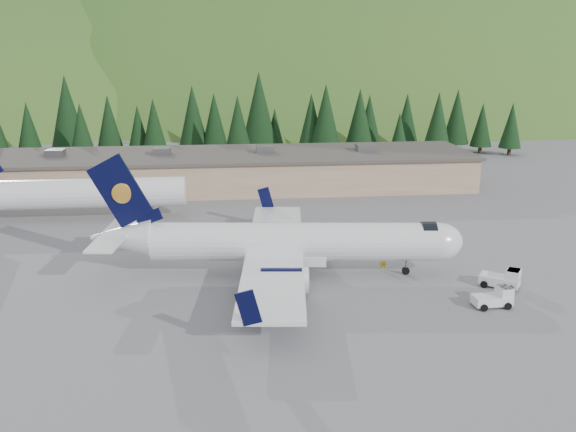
{
  "coord_description": "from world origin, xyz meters",
  "views": [
    {
      "loc": [
        -6.6,
        -55.61,
        20.71
      ],
      "look_at": [
        0.0,
        6.0,
        4.0
      ],
      "focal_mm": 40.0,
      "sensor_mm": 36.0,
      "label": 1
    }
  ],
  "objects_px": {
    "baggage_tug_a": "(495,298)",
    "baggage_tug_b": "(503,279)",
    "airliner": "(284,243)",
    "second_airliner": "(68,193)",
    "terminal_building": "(231,170)",
    "ramp_worker": "(383,260)"
  },
  "relations": [
    {
      "from": "baggage_tug_a",
      "to": "terminal_building",
      "type": "distance_m",
      "value": 51.38
    },
    {
      "from": "terminal_building",
      "to": "baggage_tug_a",
      "type": "bearing_deg",
      "value": -66.65
    },
    {
      "from": "baggage_tug_a",
      "to": "baggage_tug_b",
      "type": "bearing_deg",
      "value": 54.69
    },
    {
      "from": "terminal_building",
      "to": "airliner",
      "type": "bearing_deg",
      "value": -83.95
    },
    {
      "from": "baggage_tug_b",
      "to": "terminal_building",
      "type": "distance_m",
      "value": 48.9
    },
    {
      "from": "baggage_tug_a",
      "to": "airliner",
      "type": "bearing_deg",
      "value": 147.1
    },
    {
      "from": "baggage_tug_b",
      "to": "terminal_building",
      "type": "relative_size",
      "value": 0.05
    },
    {
      "from": "baggage_tug_b",
      "to": "terminal_building",
      "type": "height_order",
      "value": "terminal_building"
    },
    {
      "from": "second_airliner",
      "to": "baggage_tug_a",
      "type": "bearing_deg",
      "value": -37.72
    },
    {
      "from": "ramp_worker",
      "to": "baggage_tug_a",
      "type": "bearing_deg",
      "value": 123.77
    },
    {
      "from": "baggage_tug_b",
      "to": "ramp_worker",
      "type": "xyz_separation_m",
      "value": [
        -9.37,
        5.53,
        0.15
      ]
    },
    {
      "from": "airliner",
      "to": "baggage_tug_b",
      "type": "bearing_deg",
      "value": -9.6
    },
    {
      "from": "airliner",
      "to": "terminal_building",
      "type": "bearing_deg",
      "value": 102.34
    },
    {
      "from": "airliner",
      "to": "second_airliner",
      "type": "relative_size",
      "value": 1.24
    },
    {
      "from": "airliner",
      "to": "second_airliner",
      "type": "distance_m",
      "value": 32.43
    },
    {
      "from": "airliner",
      "to": "second_airliner",
      "type": "height_order",
      "value": "second_airliner"
    },
    {
      "from": "airliner",
      "to": "baggage_tug_b",
      "type": "height_order",
      "value": "airliner"
    },
    {
      "from": "airliner",
      "to": "second_airliner",
      "type": "bearing_deg",
      "value": 143.84
    },
    {
      "from": "baggage_tug_a",
      "to": "baggage_tug_b",
      "type": "height_order",
      "value": "baggage_tug_b"
    },
    {
      "from": "airliner",
      "to": "baggage_tug_b",
      "type": "distance_m",
      "value": 19.64
    },
    {
      "from": "second_airliner",
      "to": "terminal_building",
      "type": "relative_size",
      "value": 0.39
    },
    {
      "from": "baggage_tug_a",
      "to": "ramp_worker",
      "type": "height_order",
      "value": "ramp_worker"
    }
  ]
}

